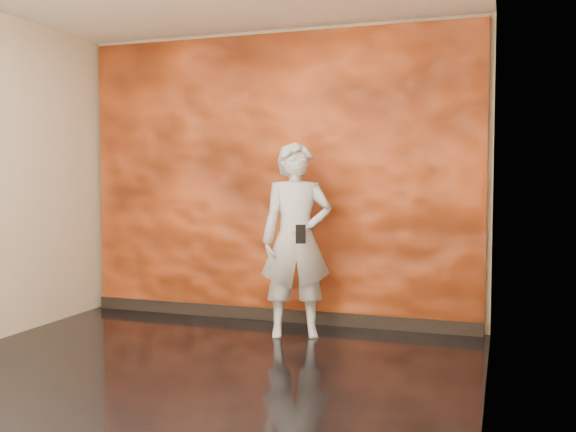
% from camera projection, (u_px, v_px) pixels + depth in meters
% --- Properties ---
extents(room, '(4.02, 4.02, 2.81)m').
position_uv_depth(room, '(177.00, 176.00, 4.31)').
color(room, black).
rests_on(room, ground).
extents(feature_wall, '(3.90, 0.06, 2.75)m').
position_uv_depth(feature_wall, '(275.00, 178.00, 6.17)').
color(feature_wall, orange).
rests_on(feature_wall, ground).
extents(baseboard, '(3.90, 0.04, 0.12)m').
position_uv_depth(baseboard, '(274.00, 315.00, 6.21)').
color(baseboard, black).
rests_on(baseboard, ground).
extents(man, '(0.72, 0.60, 1.69)m').
position_uv_depth(man, '(296.00, 240.00, 5.58)').
color(man, '#969BA5').
rests_on(man, ground).
extents(phone, '(0.09, 0.04, 0.16)m').
position_uv_depth(phone, '(301.00, 234.00, 5.32)').
color(phone, black).
rests_on(phone, man).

